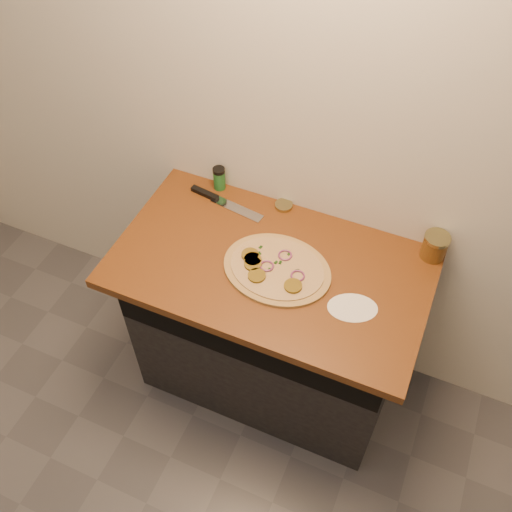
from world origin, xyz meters
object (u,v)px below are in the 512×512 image
at_px(pizza, 276,269).
at_px(spice_shaker, 219,178).
at_px(chefs_knife, 220,200).
at_px(salsa_jar, 435,246).

distance_m(pizza, spice_shaker, 0.51).
relative_size(pizza, spice_shaker, 4.11).
distance_m(chefs_knife, salsa_jar, 0.88).
bearing_deg(pizza, chefs_knife, 144.89).
relative_size(pizza, chefs_knife, 1.25).
bearing_deg(pizza, salsa_jar, 30.28).
bearing_deg(chefs_knife, pizza, -35.11).
xyz_separation_m(pizza, salsa_jar, (0.52, 0.30, 0.04)).
relative_size(chefs_knife, spice_shaker, 3.29).
bearing_deg(chefs_knife, salsa_jar, 3.66).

